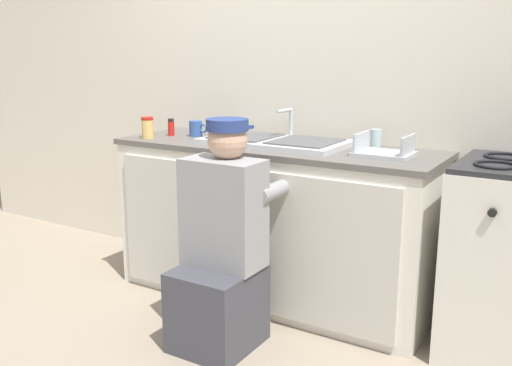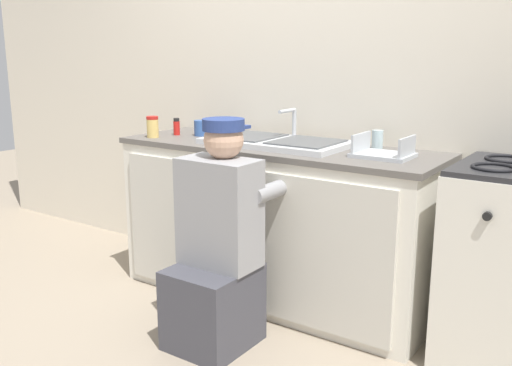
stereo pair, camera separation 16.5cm
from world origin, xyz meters
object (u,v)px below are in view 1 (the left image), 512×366
spice_bottle_red (171,127)px  coffee_mug (196,128)px  dish_rack_tray (384,151)px  water_glass (375,139)px  sink_double_basin (275,141)px  condiment_jar (148,128)px  plumber_person (222,254)px

spice_bottle_red → coffee_mug: (0.15, 0.06, -0.00)m
dish_rack_tray → water_glass: 0.25m
spice_bottle_red → dish_rack_tray: bearing=0.1°
sink_double_basin → water_glass: bearing=20.4°
sink_double_basin → condiment_jar: sink_double_basin is taller
sink_double_basin → plumber_person: 0.77m
plumber_person → water_glass: (0.45, 0.81, 0.49)m
water_glass → coffee_mug: size_ratio=0.79×
water_glass → coffee_mug: bearing=-171.6°
coffee_mug → plumber_person: bearing=-45.7°
sink_double_basin → coffee_mug: sink_double_basin is taller
water_glass → coffee_mug: water_glass is taller
sink_double_basin → plumber_person: (0.06, -0.62, -0.46)m
coffee_mug → spice_bottle_red: bearing=-158.1°
water_glass → coffee_mug: (-1.09, -0.16, -0.00)m
condiment_jar → spice_bottle_red: bearing=74.2°
plumber_person → spice_bottle_red: (-0.78, 0.59, 0.49)m
spice_bottle_red → coffee_mug: bearing=21.9°
plumber_person → water_glass: size_ratio=11.04×
condiment_jar → dish_rack_tray: size_ratio=0.46×
water_glass → sink_double_basin: bearing=-159.6°
sink_double_basin → water_glass: 0.55m
condiment_jar → coffee_mug: size_ratio=1.02×
spice_bottle_red → water_glass: (1.23, 0.22, -0.00)m
sink_double_basin → coffee_mug: (-0.57, 0.03, 0.03)m
plumber_person → condiment_jar: plumber_person is taller
spice_bottle_red → dish_rack_tray: dish_rack_tray is taller
condiment_jar → spice_bottle_red: size_ratio=1.22×
plumber_person → coffee_mug: (-0.63, 0.65, 0.49)m
dish_rack_tray → coffee_mug: 1.21m
sink_double_basin → dish_rack_tray: size_ratio=2.86×
plumber_person → coffee_mug: plumber_person is taller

